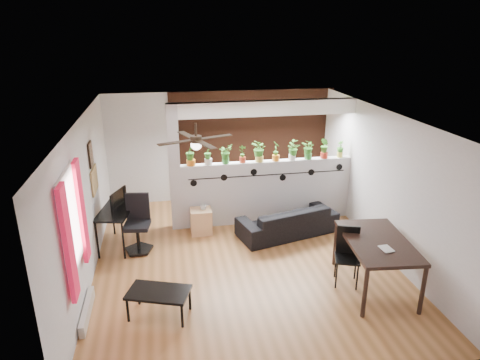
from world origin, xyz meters
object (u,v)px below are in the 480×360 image
object	(u,v)px
potted_plant_7	(309,149)
potted_plant_9	(340,148)
folding_chair	(347,250)
dining_table	(377,245)
potted_plant_1	(208,154)
cup	(203,207)
office_chair	(138,227)
computer_desk	(116,213)
potted_plant_4	(259,150)
potted_plant_5	(276,150)
potted_plant_6	(292,150)
coffee_table	(159,294)
potted_plant_0	(191,153)
sofa	(287,221)
potted_plant_8	(325,147)
ceiling_fan	(196,141)
potted_plant_2	(226,153)
potted_plant_3	(243,153)
cube_shelf	(201,221)

from	to	relation	value
potted_plant_7	potted_plant_9	bearing A→B (deg)	0.00
folding_chair	dining_table	bearing A→B (deg)	-34.55
potted_plant_1	cup	size ratio (longest dim) A/B	3.28
potted_plant_9	office_chair	distance (m)	4.45
computer_desk	office_chair	xyz separation A→B (m)	(0.39, -0.24, -0.21)
potted_plant_4	potted_plant_5	world-z (taller)	potted_plant_4
potted_plant_6	coffee_table	distance (m)	4.20
potted_plant_4	coffee_table	world-z (taller)	potted_plant_4
potted_plant_5	folding_chair	world-z (taller)	potted_plant_5
potted_plant_9	office_chair	xyz separation A→B (m)	(-4.24, -0.83, -1.07)
cup	potted_plant_7	bearing A→B (deg)	8.51
potted_plant_4	cup	distance (m)	1.63
potted_plant_7	dining_table	size ratio (longest dim) A/B	0.25
potted_plant_0	potted_plant_5	distance (m)	1.76
potted_plant_6	sofa	bearing A→B (deg)	-110.62
cup	potted_plant_0	bearing A→B (deg)	118.54
sofa	potted_plant_8	bearing A→B (deg)	-159.05
sofa	coffee_table	size ratio (longest dim) A/B	1.93
potted_plant_1	cup	distance (m)	1.07
ceiling_fan	potted_plant_4	size ratio (longest dim) A/B	2.60
potted_plant_6	computer_desk	size ratio (longest dim) A/B	0.36
ceiling_fan	potted_plant_5	distance (m)	2.63
potted_plant_5	office_chair	distance (m)	3.15
dining_table	coffee_table	distance (m)	3.42
potted_plant_0	potted_plant_2	bearing A→B (deg)	0.00
potted_plant_2	potted_plant_6	size ratio (longest dim) A/B	0.99
potted_plant_1	cup	world-z (taller)	potted_plant_1
potted_plant_4	potted_plant_8	bearing A→B (deg)	0.00
potted_plant_7	coffee_table	world-z (taller)	potted_plant_7
potted_plant_5	potted_plant_7	world-z (taller)	potted_plant_5
folding_chair	coffee_table	bearing A→B (deg)	-173.03
potted_plant_6	folding_chair	xyz separation A→B (m)	(0.21, -2.50, -1.00)
potted_plant_3	potted_plant_4	xyz separation A→B (m)	(0.35, 0.00, 0.04)
potted_plant_1	potted_plant_9	size ratio (longest dim) A/B	1.15
potted_plant_9	computer_desk	size ratio (longest dim) A/B	0.32
potted_plant_5	potted_plant_9	bearing A→B (deg)	-0.00
office_chair	coffee_table	world-z (taller)	office_chair
potted_plant_7	folding_chair	size ratio (longest dim) A/B	0.44
potted_plant_6	potted_plant_8	world-z (taller)	potted_plant_8
computer_desk	cube_shelf	bearing A→B (deg)	8.94
potted_plant_4	coffee_table	xyz separation A→B (m)	(-2.12, -2.87, -1.23)
potted_plant_8	sofa	bearing A→B (deg)	-144.54
potted_plant_7	coffee_table	distance (m)	4.44
sofa	folding_chair	bearing A→B (deg)	89.85
cup	dining_table	bearing A→B (deg)	-43.99
ceiling_fan	potted_plant_9	world-z (taller)	ceiling_fan
computer_desk	office_chair	bearing A→B (deg)	-31.26
computer_desk	folding_chair	distance (m)	4.24
cup	potted_plant_3	bearing A→B (deg)	21.38
potted_plant_3	computer_desk	size ratio (longest dim) A/B	0.33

